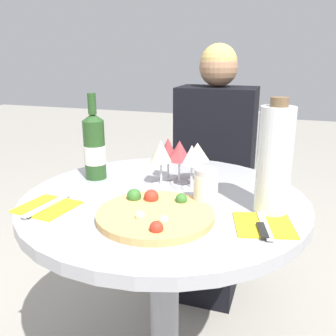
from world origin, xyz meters
TOP-DOWN VIEW (x-y plane):
  - dining_table at (0.00, 0.00)m, footprint 0.90×0.90m
  - chair_behind_diner at (0.01, 0.83)m, footprint 0.41×0.41m
  - seated_diner at (0.01, 0.68)m, footprint 0.38×0.47m
  - pizza_large at (0.03, -0.16)m, footprint 0.32×0.32m
  - wine_bottle at (-0.29, 0.09)m, footprint 0.08×0.08m
  - tall_carafe at (0.33, -0.02)m, footprint 0.10×0.10m
  - sugar_shaker at (0.14, -0.03)m, footprint 0.07×0.07m
  - wine_glass_center at (0.01, 0.13)m, footprint 0.08×0.08m
  - wine_glass_back_left at (-0.04, 0.17)m, footprint 0.06×0.06m
  - wine_glass_back_right at (0.06, 0.17)m, footprint 0.08×0.08m
  - wine_glass_front_left at (-0.04, 0.10)m, footprint 0.07×0.07m
  - wine_glass_front_right at (0.06, 0.10)m, footprint 0.07×0.07m
  - place_setting_left at (-0.30, -0.20)m, footprint 0.17×0.19m
  - place_setting_right at (0.32, -0.12)m, footprint 0.18×0.19m

SIDE VIEW (x-z plane):
  - chair_behind_diner at x=0.01m, z-range 0.00..0.86m
  - seated_diner at x=0.01m, z-range -0.07..1.13m
  - dining_table at x=0.00m, z-range 0.22..0.94m
  - place_setting_left at x=-0.30m, z-range 0.72..0.73m
  - place_setting_right at x=0.32m, z-range 0.72..0.73m
  - pizza_large at x=0.03m, z-range 0.71..0.76m
  - sugar_shaker at x=0.14m, z-range 0.72..0.83m
  - wine_glass_back_right at x=0.06m, z-range 0.76..0.90m
  - wine_glass_back_left at x=-0.04m, z-range 0.75..0.90m
  - wine_glass_front_right at x=0.06m, z-range 0.76..0.90m
  - wine_glass_center at x=0.01m, z-range 0.76..0.91m
  - wine_bottle at x=-0.29m, z-range 0.68..0.99m
  - wine_glass_front_left at x=-0.04m, z-range 0.76..0.91m
  - tall_carafe at x=0.33m, z-range 0.71..1.04m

